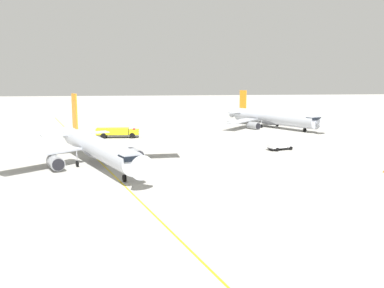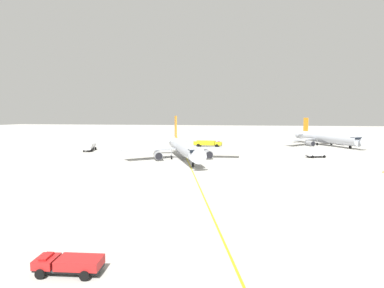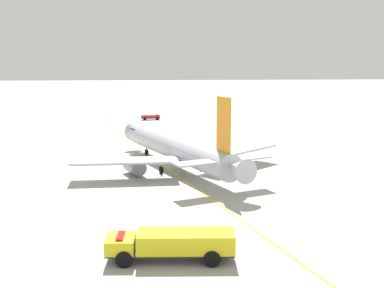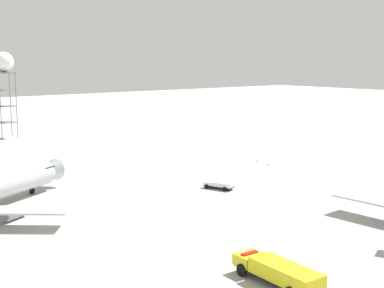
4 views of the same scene
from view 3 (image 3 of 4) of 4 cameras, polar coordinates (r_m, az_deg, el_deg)
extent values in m
plane|color=#ADAAA3|center=(74.70, 0.43, -3.37)|extent=(600.00, 600.00, 0.00)
cylinder|color=#B2B7C1|center=(76.92, -1.81, -0.43)|extent=(31.36, 15.70, 3.61)
cone|color=#B2B7C1|center=(92.80, -6.34, 1.28)|extent=(4.08, 4.31, 3.43)
cone|color=#B2B7C1|center=(61.55, 5.16, -2.79)|extent=(4.87, 4.36, 3.07)
cube|color=black|center=(90.64, -5.86, 1.61)|extent=(3.39, 3.75, 0.70)
ellipsoid|color=slate|center=(75.66, -1.29, -1.37)|extent=(12.03, 7.45, 1.98)
cube|color=orange|center=(63.58, 3.59, 2.21)|extent=(3.05, 1.44, 6.98)
cube|color=#B2B7C1|center=(62.60, 0.62, -2.14)|extent=(4.67, 6.49, 0.20)
cube|color=#B2B7C1|center=(66.25, 6.32, -1.53)|extent=(4.67, 6.49, 0.20)
cube|color=#B2B7C1|center=(71.06, -7.62, -1.90)|extent=(4.91, 15.07, 0.28)
cube|color=#B2B7C1|center=(78.91, 5.18, -0.67)|extent=(13.26, 13.90, 0.28)
cylinder|color=gray|center=(74.09, -6.52, -2.49)|extent=(4.59, 3.65, 2.29)
cylinder|color=black|center=(75.99, -7.06, -2.19)|extent=(0.88, 1.85, 1.94)
cylinder|color=gray|center=(79.89, 2.97, -1.53)|extent=(4.59, 3.65, 2.29)
cylinder|color=black|center=(81.65, 2.26, -1.28)|extent=(0.88, 1.85, 1.94)
cylinder|color=#9EA0A5|center=(88.38, -5.17, -0.25)|extent=(0.20, 0.20, 2.18)
cylinder|color=black|center=(88.58, -5.16, -0.95)|extent=(1.13, 0.70, 1.10)
cylinder|color=#9EA0A5|center=(74.52, -3.51, -2.13)|extent=(0.20, 0.20, 2.18)
cylinder|color=black|center=(74.75, -3.50, -2.95)|extent=(1.13, 0.70, 1.10)
cylinder|color=#9EA0A5|center=(77.20, 0.86, -1.69)|extent=(0.20, 0.20, 2.18)
cylinder|color=black|center=(77.43, 0.86, -2.48)|extent=(1.13, 0.70, 1.10)
cube|color=#232326|center=(138.78, -4.70, 2.95)|extent=(2.12, 5.26, 0.20)
cube|color=red|center=(138.92, -3.97, 3.14)|extent=(2.00, 1.73, 0.65)
cube|color=black|center=(138.99, -3.70, 3.19)|extent=(1.54, 0.25, 0.36)
cube|color=red|center=(138.64, -5.06, 3.12)|extent=(2.20, 3.56, 0.70)
cube|color=red|center=(138.87, -3.97, 3.32)|extent=(1.35, 0.74, 0.16)
cylinder|color=black|center=(139.89, -4.01, 2.97)|extent=(0.36, 0.79, 0.76)
cylinder|color=black|center=(138.07, -3.92, 2.88)|extent=(0.36, 0.79, 0.76)
cylinder|color=black|center=(139.54, -5.41, 2.93)|extent=(0.36, 0.79, 0.76)
cylinder|color=black|center=(137.72, -5.34, 2.84)|extent=(0.36, 0.79, 0.76)
cube|color=#232326|center=(43.74, -2.46, -12.02)|extent=(3.18, 10.91, 0.20)
cube|color=yellow|center=(43.80, -8.06, -11.10)|extent=(3.13, 2.57, 1.20)
cube|color=black|center=(43.89, -9.51, -10.84)|extent=(2.52, 0.23, 0.67)
cube|color=yellow|center=(43.40, -0.72, -10.92)|extent=(3.47, 8.34, 1.60)
cube|color=red|center=(43.56, -8.08, -10.24)|extent=(2.13, 0.72, 0.16)
cylinder|color=black|center=(42.67, -7.71, -12.83)|extent=(0.36, 1.41, 1.40)
cylinder|color=black|center=(45.43, -7.26, -11.38)|extent=(0.36, 1.41, 1.40)
cylinder|color=black|center=(42.43, 2.27, -12.87)|extent=(0.36, 1.41, 1.40)
cylinder|color=black|center=(45.21, 2.06, -11.41)|extent=(0.36, 1.41, 1.40)
cube|color=yellow|center=(74.61, -1.86, -3.39)|extent=(182.46, 49.55, 0.01)
camera|label=1|loc=(146.27, -5.57, 8.99)|focal=38.14mm
camera|label=2|loc=(159.26, -9.65, 7.96)|focal=28.86mm
camera|label=4|loc=(37.27, 86.76, 10.11)|focal=50.38mm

